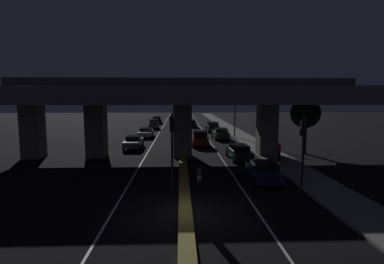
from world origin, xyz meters
name	(u,v)px	position (x,y,z in m)	size (l,w,h in m)	color
ground_plane	(185,214)	(0.00, 0.00, 0.00)	(200.00, 200.00, 0.00)	black
lane_line_left_inner	(159,133)	(-3.72, 35.00, 0.00)	(0.12, 126.00, 0.00)	beige
lane_line_right_inner	(204,132)	(3.72, 35.00, 0.00)	(0.12, 126.00, 0.00)	beige
median_divider	(182,132)	(0.00, 35.00, 0.13)	(0.68, 126.00, 0.25)	olive
sidewalk_right	(244,137)	(8.89, 28.00, 0.08)	(2.98, 126.00, 0.16)	slate
elevated_overpass	(179,99)	(-0.37, 14.81, 5.69)	(33.94, 10.52, 7.71)	slate
traffic_light_left_of_median	(172,138)	(-0.74, 3.95, 3.34)	(0.30, 0.49, 4.89)	black
traffic_light_right_of_median	(303,140)	(7.50, 3.96, 3.13)	(0.30, 0.49, 4.59)	black
street_lamp	(233,104)	(7.23, 28.07, 4.93)	(2.68, 0.32, 8.30)	#2D2D30
car_dark_blue_lead	(264,171)	(5.56, 5.65, 0.73)	(2.18, 4.27, 1.45)	#141938
car_dark_green_second	(239,151)	(5.29, 13.23, 0.76)	(2.01, 4.79, 1.42)	black
car_dark_red_third	(200,138)	(2.11, 21.26, 0.93)	(2.01, 4.13, 1.82)	#591414
car_dark_green_fourth	(220,133)	(5.39, 26.88, 0.83)	(2.10, 4.68, 1.58)	black
car_dark_green_fifth	(213,127)	(5.25, 35.88, 0.88)	(2.17, 4.83, 1.66)	black
car_dark_green_sixth	(191,123)	(1.97, 43.94, 0.74)	(1.93, 3.98, 1.43)	black
car_grey_lead_oncoming	(133,142)	(-5.61, 19.79, 0.74)	(1.93, 4.56, 1.42)	#515459
car_silver_second_oncoming	(146,132)	(-5.30, 29.39, 0.72)	(2.06, 4.54, 1.35)	gray
car_grey_third_oncoming	(154,124)	(-5.20, 41.53, 0.87)	(1.98, 4.66, 1.69)	#515459
car_black_fourth_oncoming	(157,120)	(-5.44, 52.78, 0.81)	(2.17, 4.28, 1.55)	black
motorcycle_white_filtering_near	(199,177)	(1.01, 4.78, 0.61)	(0.33, 1.99, 1.44)	black
pedestrian_on_sidewalk	(279,152)	(8.63, 11.69, 0.99)	(0.31, 0.31, 1.64)	black
roadside_tree_kerbside_near	(305,114)	(12.65, 15.88, 4.15)	(3.05, 3.05, 5.73)	#2D2116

